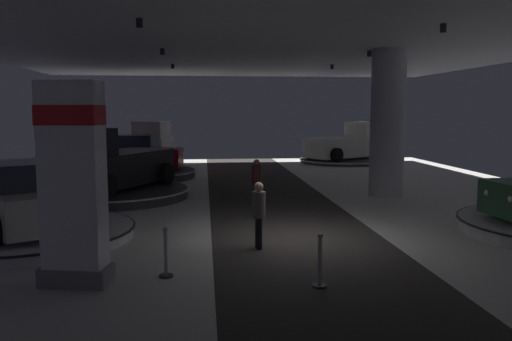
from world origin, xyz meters
The scene contains 18 objects.
ground centered at (0.00, 0.00, -0.02)m, with size 24.00×44.00×0.06m.
ceiling_with_spotlights centered at (0.00, 0.00, 5.55)m, with size 24.00×44.00×0.39m.
column_right centered at (4.54, 6.25, 2.75)m, with size 1.30×1.30×5.50m.
brand_sign_pylon centered at (-4.77, -3.14, 1.96)m, with size 1.36×0.87×3.79m.
display_platform_far_left centered at (-5.57, 12.59, 0.21)m, with size 5.61×5.61×0.38m.
display_car_far_left centered at (-5.60, 12.60, 1.14)m, with size 4.36×2.54×1.71m.
display_platform_deep_left centered at (-7.04, 18.12, 0.18)m, with size 5.68×5.68×0.32m.
pickup_truck_deep_left centered at (-6.73, 18.04, 1.26)m, with size 5.65×3.65×2.30m.
display_platform_mid_left centered at (-5.77, 6.74, 0.19)m, with size 5.68×5.68×0.35m.
pickup_truck_mid_left centered at (-5.92, 6.46, 1.28)m, with size 4.45×5.67×2.30m.
display_platform_deep_right centered at (6.43, 19.00, 0.13)m, with size 5.68×5.68×0.22m.
pickup_truck_deep_right centered at (6.71, 19.16, 1.16)m, with size 5.64×4.54×2.30m.
display_platform_near_left centered at (-6.83, 0.53, 0.16)m, with size 5.33×5.33×0.29m.
display_car_near_left centered at (-6.81, 0.51, 1.05)m, with size 3.72×4.53×1.71m.
visitor_walking_near centered at (-0.58, 4.75, 0.91)m, with size 0.32×0.32×1.59m.
visitor_walking_far centered at (-1.10, -0.93, 0.91)m, with size 0.32×0.32×1.59m.
stanchion_a centered at (-0.26, -3.71, 0.37)m, with size 0.28×0.28×1.01m.
stanchion_b centered at (-3.13, -2.84, 0.37)m, with size 0.28×0.28×1.01m.
Camera 1 is at (-2.35, -12.92, 3.26)m, focal length 36.62 mm.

